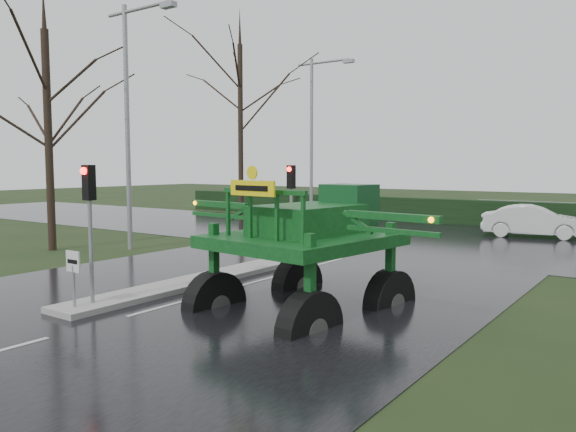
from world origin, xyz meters
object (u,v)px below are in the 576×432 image
Objects in this scene: traffic_signal_near at (89,204)px; crop_sprayer at (220,223)px; street_light_left_near at (132,105)px; white_sedan at (533,237)px; traffic_signal_mid at (291,191)px; keep_left_sign at (73,270)px; street_light_left_far at (316,125)px.

traffic_signal_near is 3.17m from crop_sprayer.
street_light_left_near reaches higher than white_sedan.
traffic_signal_near is 0.74× the size of white_sedan.
street_light_left_near is (-6.89, -1.49, 3.40)m from traffic_signal_mid.
white_sedan is (3.51, 18.82, -2.07)m from crop_sprayer.
traffic_signal_near is 8.50m from traffic_signal_mid.
white_sedan is at bearing 74.96° from keep_left_sign.
white_sedan is (12.67, 13.98, -5.99)m from street_light_left_near.
street_light_left_near is 19.79m from white_sedan.
crop_sprayer is 19.26m from white_sedan.
keep_left_sign is at bearing -123.04° from crop_sprayer.
white_sedan is (12.67, -0.02, -5.99)m from street_light_left_far.
traffic_signal_mid is 14.68m from street_light_left_far.
keep_left_sign is 0.38× the size of traffic_signal_near.
traffic_signal_near is 0.35× the size of street_light_left_near.
crop_sprayer reaches higher than white_sedan.
traffic_signal_mid is 7.83m from street_light_left_near.
traffic_signal_mid is at bearing 90.00° from traffic_signal_near.
crop_sprayer reaches higher than keep_left_sign.
traffic_signal_near is 0.35× the size of street_light_left_far.
street_light_left_far reaches higher than traffic_signal_near.
traffic_signal_near reaches higher than white_sedan.
traffic_signal_near is 22.37m from street_light_left_far.
street_light_left_near is 14.00m from street_light_left_far.
traffic_signal_near reaches higher than keep_left_sign.
traffic_signal_near is (0.00, 0.49, 1.53)m from keep_left_sign.
traffic_signal_mid reaches higher than keep_left_sign.
crop_sprayer reaches higher than traffic_signal_mid.
street_light_left_far is at bearing 118.86° from traffic_signal_mid.
traffic_signal_mid is 0.35× the size of street_light_left_near.
keep_left_sign is 0.38× the size of traffic_signal_mid.
keep_left_sign is 0.14× the size of street_light_left_far.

